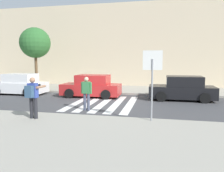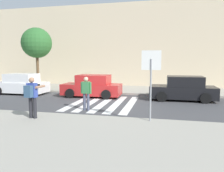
{
  "view_description": "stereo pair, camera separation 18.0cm",
  "coord_description": "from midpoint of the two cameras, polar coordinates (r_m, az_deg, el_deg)",
  "views": [
    {
      "loc": [
        3.19,
        -12.27,
        2.56
      ],
      "look_at": [
        0.6,
        -0.2,
        1.1
      ],
      "focal_mm": 35.0,
      "sensor_mm": 36.0,
      "label": 1
    },
    {
      "loc": [
        3.37,
        -12.23,
        2.56
      ],
      "look_at": [
        0.6,
        -0.2,
        1.1
      ],
      "focal_mm": 35.0,
      "sensor_mm": 36.0,
      "label": 2
    }
  ],
  "objects": [
    {
      "name": "sidewalk_near",
      "position": [
        7.32,
        -15.79,
        -13.41
      ],
      "size": [
        60.0,
        6.0,
        0.14
      ],
      "primitive_type": "cube",
      "color": "#9E998C",
      "rests_on": "ground"
    },
    {
      "name": "pedestrian_crossing",
      "position": [
        11.2,
        -7.15,
        -1.45
      ],
      "size": [
        0.58,
        0.26,
        1.72
      ],
      "color": "#474C60",
      "rests_on": "ground"
    },
    {
      "name": "parked_car_red",
      "position": [
        15.4,
        -5.68,
        -0.13
      ],
      "size": [
        4.1,
        1.92,
        1.55
      ],
      "color": "red",
      "rests_on": "ground"
    },
    {
      "name": "building_facade_far",
      "position": [
        22.93,
        3.94,
        10.22
      ],
      "size": [
        56.0,
        4.0,
        7.91
      ],
      "primitive_type": "cube",
      "color": "beige",
      "rests_on": "ground"
    },
    {
      "name": "photographer_with_backpack",
      "position": [
        9.62,
        -20.54,
        -2.01
      ],
      "size": [
        0.62,
        0.87,
        1.72
      ],
      "color": "#232328",
      "rests_on": "sidewalk_near"
    },
    {
      "name": "crosswalk_stripe_2",
      "position": [
        13.13,
        -2.6,
        -4.49
      ],
      "size": [
        0.44,
        5.2,
        0.01
      ],
      "primitive_type": "cube",
      "color": "silver",
      "rests_on": "ground"
    },
    {
      "name": "sidewalk_far",
      "position": [
        18.71,
        1.92,
        -0.91
      ],
      "size": [
        60.0,
        4.8,
        0.14
      ],
      "primitive_type": "cube",
      "color": "#9E998C",
      "rests_on": "ground"
    },
    {
      "name": "crosswalk_stripe_3",
      "position": [
        12.95,
        0.84,
        -4.64
      ],
      "size": [
        0.44,
        5.2,
        0.01
      ],
      "primitive_type": "cube",
      "color": "silver",
      "rests_on": "ground"
    },
    {
      "name": "crosswalk_stripe_4",
      "position": [
        12.82,
        4.36,
        -4.78
      ],
      "size": [
        0.44,
        5.2,
        0.01
      ],
      "primitive_type": "cube",
      "color": "silver",
      "rests_on": "ground"
    },
    {
      "name": "crosswalk_stripe_0",
      "position": [
        13.62,
        -9.14,
        -4.16
      ],
      "size": [
        0.44,
        5.2,
        0.01
      ],
      "primitive_type": "cube",
      "color": "silver",
      "rests_on": "ground"
    },
    {
      "name": "ground_plane",
      "position": [
        12.94,
        -2.82,
        -4.68
      ],
      "size": [
        120.0,
        120.0,
        0.0
      ],
      "primitive_type": "plane",
      "color": "#424244"
    },
    {
      "name": "stop_sign",
      "position": [
        8.73,
        9.92,
        4.18
      ],
      "size": [
        0.76,
        0.08,
        2.8
      ],
      "color": "gray",
      "rests_on": "sidewalk_near"
    },
    {
      "name": "parked_car_black",
      "position": [
        14.73,
        17.53,
        -0.72
      ],
      "size": [
        4.1,
        1.92,
        1.55
      ],
      "color": "black",
      "rests_on": "ground"
    },
    {
      "name": "parked_car_white",
      "position": [
        17.98,
        -23.31,
        0.34
      ],
      "size": [
        4.1,
        1.92,
        1.55
      ],
      "color": "white",
      "rests_on": "ground"
    },
    {
      "name": "crosswalk_stripe_1",
      "position": [
        13.35,
        -5.93,
        -4.33
      ],
      "size": [
        0.44,
        5.2,
        0.01
      ],
      "primitive_type": "cube",
      "color": "silver",
      "rests_on": "ground"
    },
    {
      "name": "street_tree_west",
      "position": [
        19.96,
        -19.68,
        10.51
      ],
      "size": [
        2.56,
        2.56,
        5.17
      ],
      "color": "brown",
      "rests_on": "sidewalk_far"
    }
  ]
}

